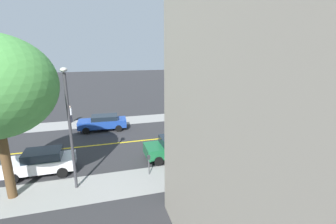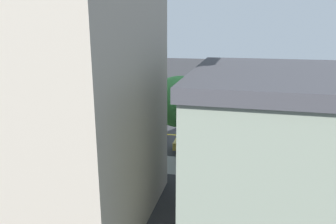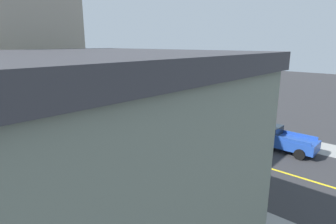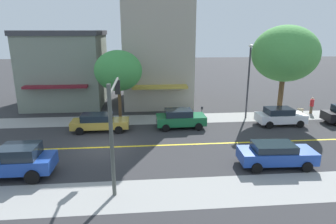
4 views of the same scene
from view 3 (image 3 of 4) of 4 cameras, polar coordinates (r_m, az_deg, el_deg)
The scene contains 21 objects.
ground_plane at distance 22.93m, azimuth 6.41°, elevation -7.22°, with size 140.00×140.00×0.00m, color #2D2D30.
sidewalk_left at distance 18.46m, azimuth -5.83°, elevation -12.69°, with size 3.04×126.00×0.01m, color gray.
sidewalk_right at distance 28.19m, azimuth 14.21°, elevation -3.45°, with size 3.04×126.00×0.01m, color gray.
road_centerline_stripe at distance 22.92m, azimuth 6.41°, elevation -7.22°, with size 0.20×126.00×0.00m, color yellow.
pale_office_building at distance 8.74m, azimuth -19.62°, elevation -15.90°, with size 10.13×8.36×8.10m.
street_tree_left_near at distance 30.63m, azimuth -26.46°, elevation 8.41°, with size 5.99×5.99×8.60m.
street_tree_right_corner at distance 17.75m, azimuth -7.22°, elevation 2.18°, with size 4.20×4.20×6.47m.
fire_hydrant at distance 18.87m, azimuth -4.16°, elevation -10.60°, with size 0.44×0.24×0.87m.
parking_meter at distance 24.90m, azimuth -17.92°, elevation -3.98°, with size 0.12×0.18×1.31m.
traffic_light_mast at distance 26.42m, azimuth 10.17°, elevation 4.15°, with size 5.24×0.32×5.74m.
street_lamp at distance 27.82m, azimuth -23.53°, elevation 4.50°, with size 0.70×0.36×6.89m.
red_sedan_right_curb at distance 45.28m, azimuth -19.44°, elevation 3.73°, with size 2.04×4.83×1.44m.
green_sedan_left_curb at distance 24.08m, azimuth -11.08°, elevation -4.23°, with size 2.19×4.22×1.60m.
gold_sedan_left_curb at distance 19.55m, azimuth 1.68°, elevation -8.60°, with size 2.01×4.70×1.44m.
black_sedan_left_curb at distance 37.24m, azimuth -25.11°, elevation 1.24°, with size 2.09×4.73×1.67m.
white_sedan_left_curb at distance 31.46m, azimuth -20.75°, elevation -0.60°, with size 2.04×4.15×1.56m.
blue_sedan_right_curb at distance 32.55m, azimuth -5.29°, elevation 0.71°, with size 2.18×4.65×1.47m.
blue_pickup_truck at distance 23.74m, azimuth 21.72°, elevation -5.05°, with size 2.22×5.65×1.85m.
pedestrian_white_shirt at distance 37.22m, azimuth -4.82°, elevation 2.72°, with size 0.37×0.37×1.85m.
pedestrian_red_shirt at distance 34.62m, azimuth -29.15°, elevation -0.06°, with size 0.37×0.37×1.70m.
small_dog at distance 33.77m, azimuth -28.77°, elevation -1.23°, with size 0.39×0.78×0.58m.
Camera 3 is at (-17.43, -12.35, 8.32)m, focal length 29.19 mm.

